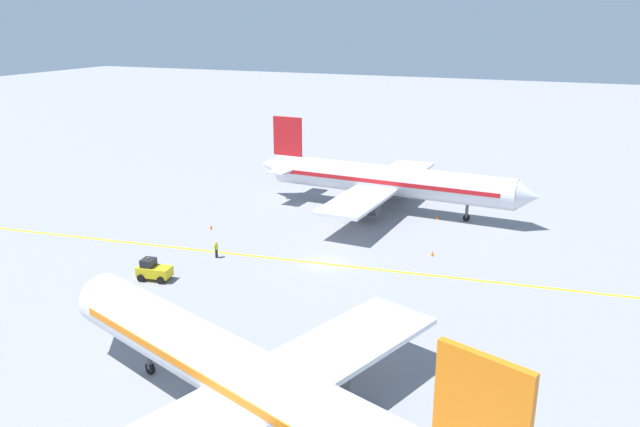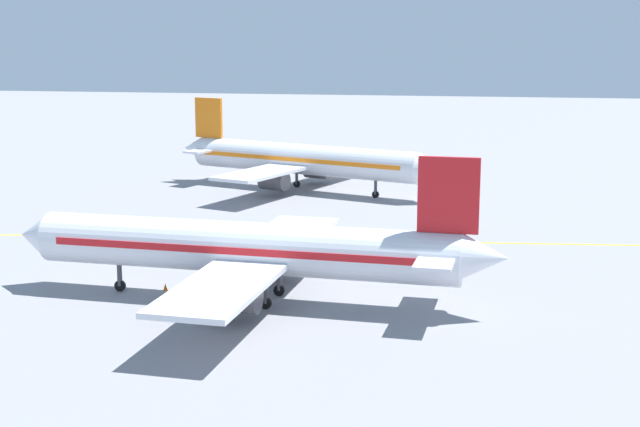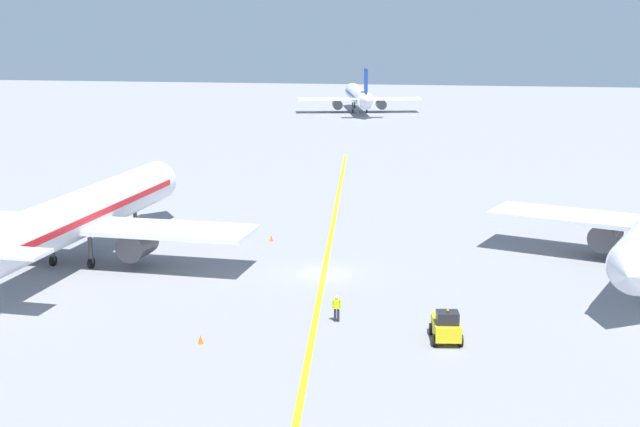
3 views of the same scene
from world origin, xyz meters
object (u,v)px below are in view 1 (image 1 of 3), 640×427
traffic_cone_near_nose (438,217)px  traffic_cone_mid_apron (432,253)px  ground_crew_worker (216,249)px  traffic_cone_by_wingtip (211,227)px  baggage_tug_white (153,270)px  airplane_at_gate (386,181)px  airplane_adjacent_stand (249,381)px

traffic_cone_near_nose → traffic_cone_mid_apron: bearing=10.1°
ground_crew_worker → traffic_cone_by_wingtip: 8.95m
traffic_cone_mid_apron → traffic_cone_by_wingtip: size_ratio=1.00×
baggage_tug_white → traffic_cone_near_nose: baggage_tug_white is taller
airplane_at_gate → traffic_cone_near_nose: bearing=79.5°
baggage_tug_white → traffic_cone_by_wingtip: bearing=-168.4°
airplane_adjacent_stand → baggage_tug_white: size_ratio=10.82×
traffic_cone_mid_apron → airplane_at_gate: bearing=-145.8°
airplane_at_gate → traffic_cone_by_wingtip: 21.82m
airplane_adjacent_stand → traffic_cone_by_wingtip: 37.64m
airplane_at_gate → ground_crew_worker: size_ratio=21.15×
ground_crew_worker → traffic_cone_by_wingtip: bearing=-144.3°
airplane_adjacent_stand → traffic_cone_by_wingtip: (-30.45, -21.85, -3.43)m
traffic_cone_mid_apron → baggage_tug_white: bearing=-54.7°
ground_crew_worker → traffic_cone_mid_apron: ground_crew_worker is taller
airplane_adjacent_stand → ground_crew_worker: airplane_adjacent_stand is taller
baggage_tug_white → traffic_cone_near_nose: bearing=144.2°
baggage_tug_white → traffic_cone_mid_apron: 26.86m
airplane_adjacent_stand → ground_crew_worker: 28.69m
baggage_tug_white → traffic_cone_mid_apron: (-15.52, 21.92, -0.63)m
traffic_cone_by_wingtip → airplane_adjacent_stand: bearing=35.7°
airplane_at_gate → traffic_cone_mid_apron: (13.17, 8.94, -3.43)m
traffic_cone_by_wingtip → ground_crew_worker: bearing=35.7°
ground_crew_worker → airplane_adjacent_stand: bearing=35.6°
traffic_cone_near_nose → traffic_cone_by_wingtip: bearing=-59.6°
airplane_at_gate → traffic_cone_by_wingtip: airplane_at_gate is taller
airplane_adjacent_stand → traffic_cone_near_nose: bearing=178.9°
traffic_cone_mid_apron → ground_crew_worker: bearing=-66.2°
airplane_at_gate → traffic_cone_near_nose: (1.27, 6.83, -3.43)m
airplane_adjacent_stand → traffic_cone_near_nose: (-43.76, 0.84, -3.43)m
ground_crew_worker → traffic_cone_mid_apron: size_ratio=3.05×
airplane_adjacent_stand → traffic_cone_near_nose: 43.90m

